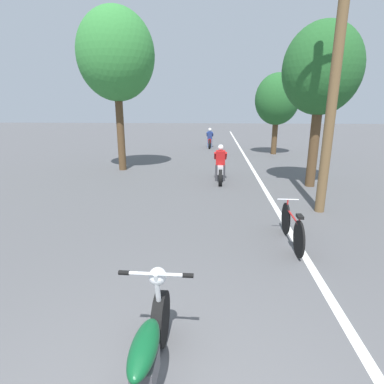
% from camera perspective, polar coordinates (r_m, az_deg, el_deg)
% --- Properties ---
extents(lane_stripe_edge, '(0.14, 48.00, 0.01)m').
position_cam_1_polar(lane_stripe_edge, '(14.43, 11.21, 4.77)').
color(lane_stripe_edge, white).
rests_on(lane_stripe_edge, ground).
extents(utility_pole, '(1.10, 0.24, 7.37)m').
position_cam_1_polar(utility_pole, '(8.29, 25.97, 22.21)').
color(utility_pole, brown).
rests_on(utility_pole, ground).
extents(roadside_tree_right_near, '(2.48, 2.23, 5.27)m').
position_cam_1_polar(roadside_tree_right_near, '(11.08, 23.49, 20.47)').
color(roadside_tree_right_near, '#513A23').
rests_on(roadside_tree_right_near, ground).
extents(roadside_tree_right_far, '(2.55, 2.29, 4.65)m').
position_cam_1_polar(roadside_tree_right_far, '(18.83, 15.91, 16.56)').
color(roadside_tree_right_far, '#513A23').
rests_on(roadside_tree_right_far, ground).
extents(roadside_tree_left, '(3.16, 2.84, 6.56)m').
position_cam_1_polar(roadside_tree_left, '(13.71, -14.30, 23.86)').
color(roadside_tree_left, '#513A23').
rests_on(roadside_tree_left, ground).
extents(motorcycle_foreground, '(0.77, 2.10, 1.00)m').
position_cam_1_polar(motorcycle_foreground, '(3.11, -8.70, -29.08)').
color(motorcycle_foreground, black).
rests_on(motorcycle_foreground, ground).
extents(motorcycle_rider_lead, '(0.50, 2.12, 1.36)m').
position_cam_1_polar(motorcycle_rider_lead, '(11.26, 5.40, 4.70)').
color(motorcycle_rider_lead, black).
rests_on(motorcycle_rider_lead, ground).
extents(motorcycle_rider_far, '(0.50, 2.11, 1.37)m').
position_cam_1_polar(motorcycle_rider_far, '(21.56, 3.40, 9.85)').
color(motorcycle_rider_far, black).
rests_on(motorcycle_rider_far, ground).
extents(bicycle_parked, '(0.44, 1.75, 0.79)m').
position_cam_1_polar(bicycle_parked, '(6.24, 18.50, -6.29)').
color(bicycle_parked, black).
rests_on(bicycle_parked, ground).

